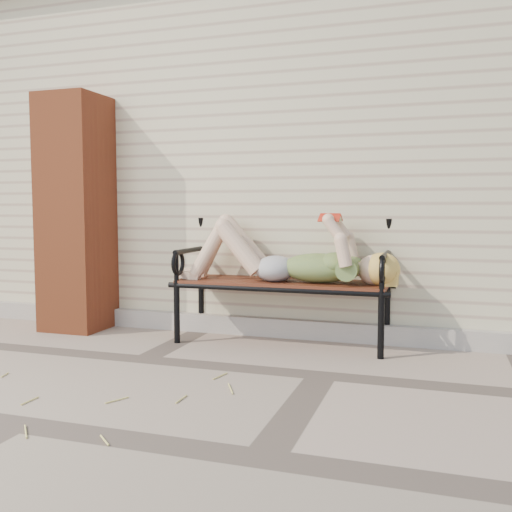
% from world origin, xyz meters
% --- Properties ---
extents(ground, '(80.00, 80.00, 0.00)m').
position_xyz_m(ground, '(0.00, 0.00, 0.00)').
color(ground, gray).
rests_on(ground, ground).
extents(house_wall, '(8.00, 4.00, 3.00)m').
position_xyz_m(house_wall, '(0.00, 3.00, 1.50)').
color(house_wall, beige).
rests_on(house_wall, ground).
extents(house_roof, '(8.30, 4.30, 0.30)m').
position_xyz_m(house_roof, '(0.00, 3.00, 3.15)').
color(house_roof, '#4F4138').
rests_on(house_roof, house_wall).
extents(foundation_strip, '(8.00, 0.10, 0.15)m').
position_xyz_m(foundation_strip, '(0.00, 0.97, 0.07)').
color(foundation_strip, '#AEA69D').
rests_on(foundation_strip, ground).
extents(brick_pillar, '(0.50, 0.50, 2.00)m').
position_xyz_m(brick_pillar, '(-2.30, 0.75, 1.00)').
color(brick_pillar, '#974222').
rests_on(brick_pillar, ground).
extents(garden_bench, '(1.77, 0.70, 1.14)m').
position_xyz_m(garden_bench, '(-0.47, 0.87, 0.64)').
color(garden_bench, black).
rests_on(garden_bench, ground).
extents(reading_woman, '(1.67, 0.38, 0.53)m').
position_xyz_m(reading_woman, '(-0.46, 0.73, 0.68)').
color(reading_woman, '#0A4147').
rests_on(reading_woman, ground).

